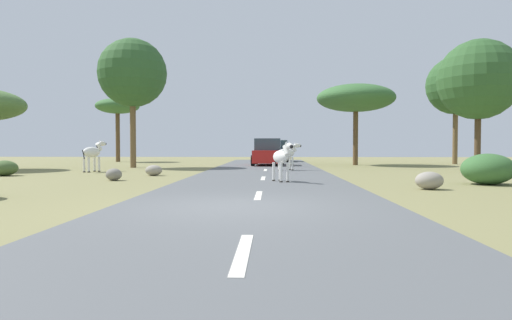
{
  "coord_description": "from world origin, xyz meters",
  "views": [
    {
      "loc": [
        0.8,
        -9.1,
        1.28
      ],
      "look_at": [
        0.16,
        8.83,
        0.73
      ],
      "focal_mm": 31.2,
      "sensor_mm": 36.0,
      "label": 1
    }
  ],
  "objects_px": {
    "bush_3": "(4,168)",
    "tree_5": "(118,107)",
    "zebra_0": "(282,158)",
    "car_0": "(277,152)",
    "tree_0": "(456,86)",
    "zebra_2": "(287,154)",
    "bush_2": "(488,169)",
    "rock_0": "(114,174)",
    "rock_2": "(429,181)",
    "tree_6": "(478,80)",
    "tree_2": "(356,98)",
    "rock_1": "(154,170)",
    "tree_4": "(132,73)",
    "zebra_1": "(93,153)",
    "car_1": "(268,153)"
  },
  "relations": [
    {
      "from": "zebra_2",
      "to": "tree_5",
      "type": "height_order",
      "value": "tree_5"
    },
    {
      "from": "zebra_2",
      "to": "car_1",
      "type": "xyz_separation_m",
      "value": [
        -1.03,
        6.33,
        -0.07
      ]
    },
    {
      "from": "zebra_0",
      "to": "zebra_1",
      "type": "relative_size",
      "value": 0.85
    },
    {
      "from": "car_0",
      "to": "tree_0",
      "type": "relative_size",
      "value": 0.57
    },
    {
      "from": "tree_0",
      "to": "tree_6",
      "type": "relative_size",
      "value": 1.11
    },
    {
      "from": "tree_2",
      "to": "tree_5",
      "type": "relative_size",
      "value": 1.05
    },
    {
      "from": "car_1",
      "to": "tree_2",
      "type": "relative_size",
      "value": 0.8
    },
    {
      "from": "zebra_1",
      "to": "rock_1",
      "type": "xyz_separation_m",
      "value": [
        3.79,
        -2.68,
        -0.74
      ]
    },
    {
      "from": "tree_5",
      "to": "rock_1",
      "type": "xyz_separation_m",
      "value": [
        7.67,
        -17.35,
        -4.33
      ]
    },
    {
      "from": "car_0",
      "to": "tree_2",
      "type": "relative_size",
      "value": 0.81
    },
    {
      "from": "zebra_1",
      "to": "tree_4",
      "type": "distance_m",
      "value": 6.56
    },
    {
      "from": "zebra_2",
      "to": "bush_2",
      "type": "bearing_deg",
      "value": 8.6
    },
    {
      "from": "tree_0",
      "to": "tree_2",
      "type": "height_order",
      "value": "tree_0"
    },
    {
      "from": "bush_3",
      "to": "tree_5",
      "type": "bearing_deg",
      "value": 93.89
    },
    {
      "from": "zebra_1",
      "to": "tree_5",
      "type": "bearing_deg",
      "value": 123.7
    },
    {
      "from": "rock_1",
      "to": "tree_4",
      "type": "bearing_deg",
      "value": 113.81
    },
    {
      "from": "zebra_0",
      "to": "rock_1",
      "type": "relative_size",
      "value": 1.93
    },
    {
      "from": "tree_5",
      "to": "bush_3",
      "type": "xyz_separation_m",
      "value": [
        1.2,
        -17.71,
        -4.23
      ]
    },
    {
      "from": "bush_2",
      "to": "rock_0",
      "type": "xyz_separation_m",
      "value": [
        -13.18,
        1.26,
        -0.29
      ]
    },
    {
      "from": "tree_5",
      "to": "zebra_0",
      "type": "bearing_deg",
      "value": -58.04
    },
    {
      "from": "zebra_0",
      "to": "tree_2",
      "type": "relative_size",
      "value": 0.26
    },
    {
      "from": "zebra_2",
      "to": "zebra_1",
      "type": "bearing_deg",
      "value": -115.84
    },
    {
      "from": "car_0",
      "to": "rock_1",
      "type": "height_order",
      "value": "car_0"
    },
    {
      "from": "zebra_1",
      "to": "tree_5",
      "type": "xyz_separation_m",
      "value": [
        -3.87,
        14.67,
        3.59
      ]
    },
    {
      "from": "tree_2",
      "to": "rock_1",
      "type": "bearing_deg",
      "value": -133.63
    },
    {
      "from": "bush_3",
      "to": "rock_2",
      "type": "height_order",
      "value": "bush_3"
    },
    {
      "from": "tree_0",
      "to": "zebra_0",
      "type": "bearing_deg",
      "value": -126.98
    },
    {
      "from": "zebra_1",
      "to": "car_0",
      "type": "bearing_deg",
      "value": 76.44
    },
    {
      "from": "car_0",
      "to": "tree_0",
      "type": "distance_m",
      "value": 14.27
    },
    {
      "from": "bush_2",
      "to": "bush_3",
      "type": "distance_m",
      "value": 19.27
    },
    {
      "from": "tree_4",
      "to": "tree_5",
      "type": "bearing_deg",
      "value": 113.87
    },
    {
      "from": "car_1",
      "to": "rock_0",
      "type": "distance_m",
      "value": 14.02
    },
    {
      "from": "tree_6",
      "to": "rock_2",
      "type": "height_order",
      "value": "tree_6"
    },
    {
      "from": "rock_2",
      "to": "bush_3",
      "type": "bearing_deg",
      "value": 161.25
    },
    {
      "from": "rock_1",
      "to": "rock_2",
      "type": "xyz_separation_m",
      "value": [
        9.86,
        -5.9,
        0.03
      ]
    },
    {
      "from": "car_0",
      "to": "rock_2",
      "type": "height_order",
      "value": "car_0"
    },
    {
      "from": "tree_5",
      "to": "bush_3",
      "type": "distance_m",
      "value": 18.25
    },
    {
      "from": "bush_2",
      "to": "zebra_0",
      "type": "bearing_deg",
      "value": 177.42
    },
    {
      "from": "tree_0",
      "to": "rock_2",
      "type": "relative_size",
      "value": 9.41
    },
    {
      "from": "zebra_2",
      "to": "car_0",
      "type": "xyz_separation_m",
      "value": [
        -0.33,
        13.88,
        -0.07
      ]
    },
    {
      "from": "tree_6",
      "to": "rock_2",
      "type": "xyz_separation_m",
      "value": [
        -6.4,
        -11.01,
        -4.59
      ]
    },
    {
      "from": "tree_6",
      "to": "rock_1",
      "type": "height_order",
      "value": "tree_6"
    },
    {
      "from": "tree_0",
      "to": "rock_1",
      "type": "distance_m",
      "value": 23.38
    },
    {
      "from": "tree_5",
      "to": "tree_6",
      "type": "relative_size",
      "value": 0.75
    },
    {
      "from": "zebra_0",
      "to": "tree_5",
      "type": "height_order",
      "value": "tree_5"
    },
    {
      "from": "rock_0",
      "to": "zebra_1",
      "type": "bearing_deg",
      "value": 118.87
    },
    {
      "from": "rock_2",
      "to": "car_0",
      "type": "bearing_deg",
      "value": 100.23
    },
    {
      "from": "zebra_1",
      "to": "bush_2",
      "type": "bearing_deg",
      "value": -3.77
    },
    {
      "from": "bush_3",
      "to": "car_0",
      "type": "bearing_deg",
      "value": 55.89
    },
    {
      "from": "tree_4",
      "to": "rock_1",
      "type": "height_order",
      "value": "tree_4"
    }
  ]
}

